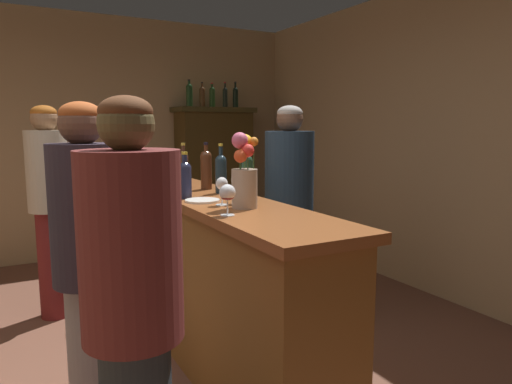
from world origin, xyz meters
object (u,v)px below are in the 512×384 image
at_px(wine_bottle_merlot, 185,178).
at_px(display_bottle_midleft, 202,96).
at_px(wine_bottle_syrah, 247,176).
at_px(display_bottle_midright, 225,96).
at_px(patron_near_entrance, 49,201).
at_px(wine_glass_front, 222,185).
at_px(bar_counter, 218,283).
at_px(wine_bottle_malbec, 183,169).
at_px(display_cabinet, 215,175).
at_px(wine_bottle_riesling, 221,172).
at_px(display_bottle_left, 189,94).
at_px(display_bottle_right, 235,97).
at_px(patron_in_navy, 88,262).
at_px(display_bottle_center, 212,96).
at_px(wine_bottle_rose, 206,168).
at_px(patron_in_grey, 134,320).
at_px(wine_glass_mid, 227,194).
at_px(cheese_plate, 202,201).
at_px(bartender, 289,204).
at_px(flower_arrangement, 244,173).

xyz_separation_m(wine_bottle_merlot, display_bottle_midleft, (1.20, 2.67, 0.66)).
bearing_deg(wine_bottle_merlot, wine_bottle_syrah, -47.46).
bearing_deg(display_bottle_midright, patron_near_entrance, -146.52).
relative_size(wine_glass_front, patron_near_entrance, 0.09).
xyz_separation_m(bar_counter, wine_bottle_malbec, (-0.05, 0.43, 0.67)).
bearing_deg(wine_bottle_merlot, display_cabinet, 63.16).
bearing_deg(patron_near_entrance, wine_bottle_riesling, -6.18).
relative_size(display_bottle_left, display_bottle_right, 1.00).
height_order(bar_counter, display_bottle_midleft, display_bottle_midleft).
bearing_deg(wine_bottle_riesling, display_bottle_right, 61.99).
height_order(display_bottle_left, display_bottle_midleft, display_bottle_left).
bearing_deg(patron_in_navy, wine_bottle_merlot, 2.71).
bearing_deg(wine_bottle_merlot, display_bottle_center, 63.47).
relative_size(wine_bottle_rose, wine_glass_front, 2.06).
height_order(wine_bottle_riesling, display_bottle_center, display_bottle_center).
height_order(display_cabinet, display_bottle_left, display_bottle_left).
relative_size(display_bottle_left, patron_in_grey, 0.20).
distance_m(display_bottle_left, display_bottle_right, 0.61).
bearing_deg(bar_counter, patron_in_grey, -125.31).
bearing_deg(wine_bottle_riesling, display_bottle_left, 73.52).
relative_size(display_cabinet, wine_bottle_riesling, 5.39).
xyz_separation_m(bar_counter, wine_bottle_rose, (0.10, 0.41, 0.68)).
xyz_separation_m(wine_bottle_rose, patron_near_entrance, (-0.93, 0.91, -0.29)).
height_order(wine_bottle_syrah, display_bottle_left, display_bottle_left).
distance_m(wine_glass_mid, display_bottle_center, 3.61).
height_order(cheese_plate, patron_near_entrance, patron_near_entrance).
distance_m(display_cabinet, display_bottle_midleft, 0.97).
bearing_deg(display_bottle_center, patron_near_entrance, -144.29).
bearing_deg(bartender, wine_bottle_malbec, -11.66).
height_order(patron_in_navy, bartender, bartender).
bearing_deg(wine_bottle_rose, wine_bottle_syrah, -90.41).
distance_m(wine_bottle_riesling, cheese_plate, 0.38).
bearing_deg(cheese_plate, display_bottle_center, 65.52).
height_order(wine_bottle_rose, cheese_plate, wine_bottle_rose).
height_order(flower_arrangement, patron_in_grey, patron_in_grey).
relative_size(wine_glass_mid, display_bottle_left, 0.48).
xyz_separation_m(wine_bottle_syrah, cheese_plate, (-0.22, 0.13, -0.14)).
bearing_deg(display_bottle_center, wine_glass_front, -112.48).
relative_size(display_bottle_midleft, display_bottle_center, 1.01).
bearing_deg(wine_bottle_riesling, wine_bottle_merlot, -159.82).
distance_m(display_bottle_midright, patron_near_entrance, 2.76).
relative_size(bar_counter, wine_glass_front, 15.20).
xyz_separation_m(wine_bottle_malbec, display_bottle_center, (1.22, 2.33, 0.65)).
bearing_deg(bartender, patron_in_grey, 32.31).
distance_m(wine_bottle_syrah, patron_in_navy, 0.99).
xyz_separation_m(wine_bottle_rose, patron_in_grey, (-0.89, -1.51, -0.34)).
xyz_separation_m(wine_bottle_merlot, cheese_plate, (0.05, -0.16, -0.12)).
bearing_deg(wine_bottle_rose, wine_glass_front, -105.34).
distance_m(wine_bottle_merlot, cheese_plate, 0.20).
bearing_deg(bartender, display_bottle_right, -118.38).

